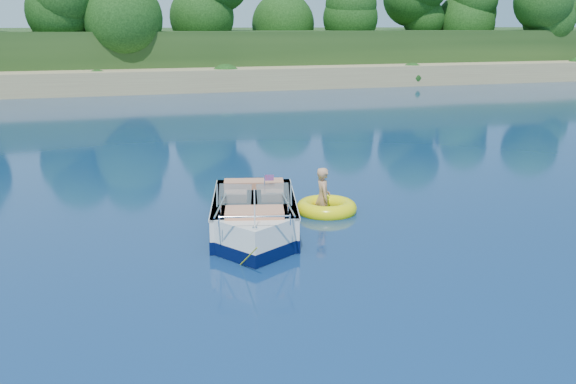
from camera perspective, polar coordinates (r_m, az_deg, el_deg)
name	(u,v)px	position (r m, az deg, el deg)	size (l,w,h in m)	color
ground	(212,321)	(10.28, -6.77, -11.31)	(160.00, 160.00, 0.00)	#092043
shoreline	(99,58)	(72.99, -16.46, 11.34)	(170.00, 59.00, 6.00)	#957E56
treeline	(103,9)	(50.16, -16.11, 15.34)	(150.00, 7.12, 8.19)	#322110
motorboat	(254,219)	(14.14, -3.00, -2.44)	(2.60, 5.03, 1.70)	white
tow_tube	(326,208)	(15.83, 3.44, -1.43)	(1.72, 1.72, 0.40)	#FFF40A
boy	(322,211)	(15.91, 3.06, -1.73)	(0.58, 0.38, 1.59)	tan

